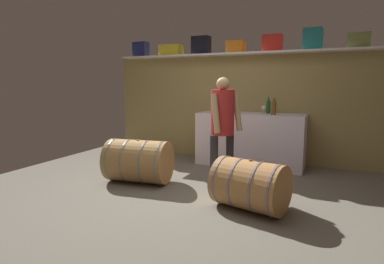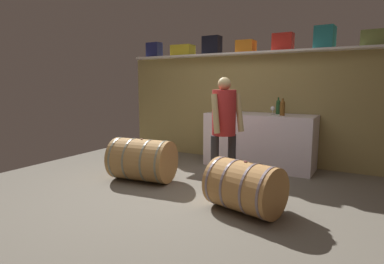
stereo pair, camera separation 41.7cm
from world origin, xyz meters
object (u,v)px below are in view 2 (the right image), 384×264
toolcase_black (212,45)px  wine_bottle_dark (234,105)px  wine_bottle_green (278,107)px  toolcase_teal (325,37)px  work_cabinet (259,141)px  toolcase_yellow (183,51)px  toolcase_olive (373,38)px  toolcase_red (283,42)px  toolcase_navy (154,50)px  wine_barrel_near (245,187)px  wine_bottle_amber (282,108)px  wine_barrel_far (142,160)px  toolcase_orange (246,47)px  wine_glass (273,109)px  winemaker_pouring (224,121)px

toolcase_black → wine_bottle_dark: toolcase_black is taller
wine_bottle_dark → wine_bottle_green: bearing=26.0°
toolcase_teal → work_cabinet: toolcase_teal is taller
toolcase_yellow → toolcase_olive: toolcase_olive is taller
toolcase_red → wine_bottle_green: (-0.01, -0.11, -1.06)m
toolcase_navy → wine_bottle_dark: (1.96, -0.43, -1.05)m
wine_bottle_green → wine_barrel_near: wine_bottle_green is taller
toolcase_yellow → wine_bottle_green: 2.18m
wine_bottle_amber → wine_barrel_far: wine_bottle_amber is taller
toolcase_red → wine_bottle_green: bearing=-91.3°
wine_bottle_amber → toolcase_black: bearing=166.2°
work_cabinet → wine_bottle_amber: size_ratio=6.57×
toolcase_orange → wine_glass: 1.22m
wine_bottle_green → winemaker_pouring: (-0.34, -1.45, -0.12)m
toolcase_black → work_cabinet: toolcase_black is taller
toolcase_yellow → wine_glass: (1.87, -0.22, -1.05)m
wine_barrel_near → wine_bottle_green: bearing=110.0°
toolcase_red → wine_bottle_green: 1.07m
toolcase_orange → toolcase_red: 0.64m
wine_bottle_green → toolcase_black: bearing=175.2°
toolcase_black → wine_glass: bearing=-9.4°
toolcase_red → winemaker_pouring: size_ratio=0.22×
toolcase_orange → toolcase_olive: 1.95m
toolcase_navy → toolcase_black: toolcase_black is taller
toolcase_yellow → winemaker_pouring: 2.50m
toolcase_black → toolcase_red: toolcase_black is taller
wine_bottle_green → wine_barrel_near: bearing=-84.3°
wine_bottle_dark → wine_barrel_near: bearing=-64.1°
toolcase_olive → wine_barrel_far: size_ratio=0.34×
toolcase_navy → wine_bottle_amber: (2.74, -0.35, -1.06)m
wine_bottle_green → wine_bottle_amber: 0.28m
wine_bottle_green → toolcase_navy: bearing=177.6°
toolcase_red → wine_barrel_far: 2.99m
toolcase_orange → wine_bottle_dark: toolcase_orange is taller
work_cabinet → wine_bottle_amber: (0.40, -0.11, 0.58)m
toolcase_red → work_cabinet: (-0.27, -0.24, -1.64)m
toolcase_yellow → work_cabinet: toolcase_yellow is taller
toolcase_orange → wine_bottle_green: toolcase_orange is taller
toolcase_teal → toolcase_olive: 0.66m
toolcase_olive → wine_bottle_dark: 2.26m
toolcase_navy → toolcase_orange: 1.98m
work_cabinet → toolcase_red: bearing=41.7°
wine_glass → toolcase_navy: bearing=175.0°
work_cabinet → wine_barrel_far: (-1.25, -1.61, -0.15)m
toolcase_orange → toolcase_teal: bearing=-3.1°
work_cabinet → toolcase_navy: bearing=174.1°
toolcase_navy → wine_glass: (2.55, -0.22, -1.10)m
work_cabinet → wine_bottle_green: (0.26, 0.13, 0.58)m
toolcase_red → winemaker_pouring: 1.99m
toolcase_navy → wine_barrel_near: size_ratio=0.33×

